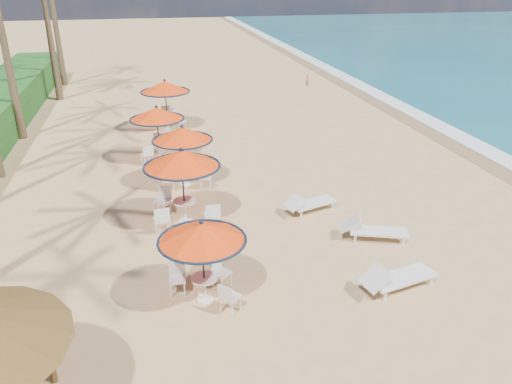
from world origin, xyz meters
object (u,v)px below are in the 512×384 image
(lounger_near, at_px, (396,278))
(lounger_mid, at_px, (372,229))
(station_3, at_px, (156,118))
(lounger_far, at_px, (309,203))
(station_4, at_px, (167,93))
(station_0, at_px, (203,242))
(station_1, at_px, (181,169))
(station_2, at_px, (183,140))

(lounger_near, relative_size, lounger_mid, 1.05)
(station_3, height_order, lounger_far, station_3)
(station_4, distance_m, lounger_far, 11.66)
(station_3, height_order, station_4, station_4)
(station_0, distance_m, station_1, 4.36)
(station_2, bearing_deg, lounger_far, -39.40)
(lounger_near, bearing_deg, station_4, 94.26)
(station_1, xyz_separation_m, lounger_mid, (5.51, -2.40, -1.54))
(station_3, relative_size, station_4, 0.92)
(station_2, xyz_separation_m, station_3, (-0.85, 3.10, 0.03))
(station_1, distance_m, station_3, 6.19)
(lounger_mid, bearing_deg, lounger_near, -81.29)
(station_1, xyz_separation_m, lounger_near, (5.00, -4.98, -1.52))
(lounger_near, bearing_deg, lounger_mid, 65.70)
(station_4, relative_size, lounger_far, 1.32)
(station_1, bearing_deg, lounger_mid, -23.51)
(station_1, distance_m, lounger_mid, 6.21)
(station_0, xyz_separation_m, lounger_far, (4.06, 4.20, -1.33))
(lounger_mid, bearing_deg, station_2, 153.61)
(station_0, height_order, lounger_mid, station_0)
(station_1, xyz_separation_m, station_2, (0.30, 3.07, -0.06))
(station_2, relative_size, lounger_near, 1.07)
(station_4, relative_size, lounger_near, 1.18)
(station_4, distance_m, lounger_mid, 14.21)
(station_0, relative_size, lounger_far, 1.14)
(station_0, relative_size, station_2, 0.95)
(station_2, bearing_deg, lounger_near, -59.73)
(station_3, bearing_deg, station_0, -86.15)
(station_2, distance_m, station_3, 3.21)
(station_2, bearing_deg, station_3, 105.39)
(lounger_far, bearing_deg, lounger_near, -99.52)
(lounger_far, bearing_deg, station_3, 108.33)
(station_0, distance_m, lounger_far, 5.99)
(lounger_mid, xyz_separation_m, lounger_far, (-1.30, 2.25, -0.02))
(station_4, height_order, lounger_mid, station_4)
(station_1, xyz_separation_m, station_4, (0.14, 10.66, 0.03))
(station_0, bearing_deg, station_4, 90.09)
(lounger_near, bearing_deg, lounger_far, 86.18)
(station_2, bearing_deg, station_1, -95.67)
(station_2, relative_size, lounger_mid, 1.12)
(station_1, height_order, lounger_mid, station_1)
(station_0, relative_size, lounger_near, 1.02)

